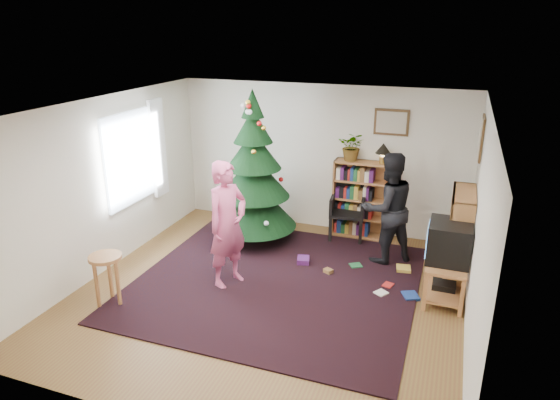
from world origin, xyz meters
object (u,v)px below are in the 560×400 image
(christmas_tree, at_px, (254,180))
(bookshelf_right, at_px, (459,236))
(crt_tv, at_px, (449,242))
(table_lamp, at_px, (383,150))
(person_standing, at_px, (228,225))
(picture_back, at_px, (391,122))
(picture_right, at_px, (482,138))
(stool, at_px, (106,267))
(potted_plant, at_px, (352,146))
(person_by_chair, at_px, (388,208))
(bookshelf_back, at_px, (362,198))
(armchair, at_px, (349,205))
(tv_stand, at_px, (445,275))

(christmas_tree, xyz_separation_m, bookshelf_right, (3.18, -0.28, -0.38))
(christmas_tree, bearing_deg, crt_tv, -15.67)
(table_lamp, bearing_deg, person_standing, -126.63)
(picture_back, relative_size, crt_tv, 0.94)
(picture_back, distance_m, picture_right, 1.51)
(christmas_tree, distance_m, stool, 2.73)
(picture_back, distance_m, christmas_tree, 2.38)
(picture_back, bearing_deg, potted_plant, -166.89)
(table_lamp, bearing_deg, person_by_chair, -73.67)
(christmas_tree, xyz_separation_m, person_by_chair, (2.15, -0.03, -0.19))
(bookshelf_right, bearing_deg, potted_plant, 58.73)
(crt_tv, xyz_separation_m, potted_plant, (-1.65, 1.65, 0.73))
(bookshelf_back, xyz_separation_m, bookshelf_right, (1.57, -1.07, 0.00))
(armchair, bearing_deg, picture_back, 14.18)
(tv_stand, height_order, stool, stool)
(bookshelf_back, relative_size, person_standing, 0.74)
(christmas_tree, relative_size, table_lamp, 7.50)
(stool, bearing_deg, picture_right, 32.04)
(armchair, distance_m, person_standing, 2.52)
(bookshelf_back, bearing_deg, bookshelf_right, -34.40)
(bookshelf_back, xyz_separation_m, crt_tv, (1.45, -1.65, 0.14))
(bookshelf_back, relative_size, potted_plant, 2.71)
(tv_stand, bearing_deg, person_by_chair, 137.53)
(picture_right, distance_m, stool, 5.28)
(tv_stand, distance_m, potted_plant, 2.63)
(tv_stand, bearing_deg, picture_right, 76.51)
(tv_stand, relative_size, table_lamp, 2.69)
(person_by_chair, distance_m, potted_plant, 1.30)
(crt_tv, bearing_deg, potted_plant, 134.89)
(stool, xyz_separation_m, person_standing, (1.22, 1.02, 0.35))
(christmas_tree, bearing_deg, stool, -111.73)
(christmas_tree, bearing_deg, armchair, 26.58)
(bookshelf_back, height_order, person_standing, person_standing)
(bookshelf_right, distance_m, armchair, 2.02)
(tv_stand, relative_size, armchair, 0.89)
(person_by_chair, bearing_deg, potted_plant, -85.18)
(picture_back, relative_size, tv_stand, 0.61)
(christmas_tree, relative_size, crt_tv, 4.27)
(picture_right, bearing_deg, bookshelf_back, 160.91)
(picture_back, distance_m, table_lamp, 0.45)
(picture_right, relative_size, stool, 0.87)
(bookshelf_back, distance_m, stool, 4.20)
(tv_stand, bearing_deg, bookshelf_right, 78.27)
(tv_stand, bearing_deg, table_lamp, 124.82)
(bookshelf_right, bearing_deg, tv_stand, 168.27)
(bookshelf_back, bearing_deg, crt_tv, -48.80)
(bookshelf_right, xyz_separation_m, stool, (-4.18, -2.21, -0.13))
(armchair, relative_size, person_by_chair, 0.60)
(tv_stand, bearing_deg, person_standing, -167.77)
(crt_tv, bearing_deg, table_lamp, 124.75)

